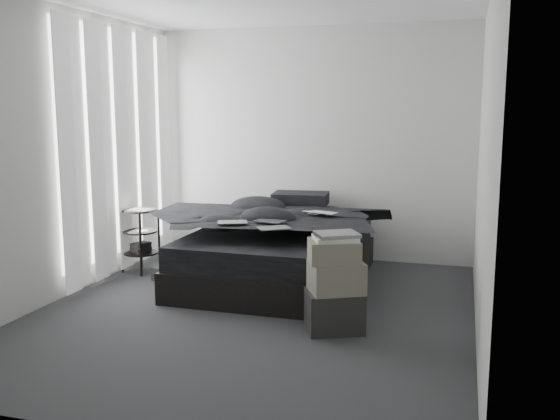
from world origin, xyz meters
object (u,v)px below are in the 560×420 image
(bed, at_px, (278,267))
(box_lower, at_px, (334,311))
(side_stand, at_px, (141,241))
(laptop, at_px, (317,206))

(bed, relative_size, box_lower, 4.98)
(box_lower, bearing_deg, side_stand, 153.40)
(laptop, bearing_deg, box_lower, -52.61)
(side_stand, height_order, box_lower, side_stand)
(bed, height_order, side_stand, side_stand)
(laptop, relative_size, side_stand, 0.52)
(bed, xyz_separation_m, laptop, (0.39, 0.05, 0.63))
(laptop, bearing_deg, side_stand, -158.49)
(bed, distance_m, side_stand, 1.50)
(side_stand, xyz_separation_m, box_lower, (2.31, -1.15, -0.17))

